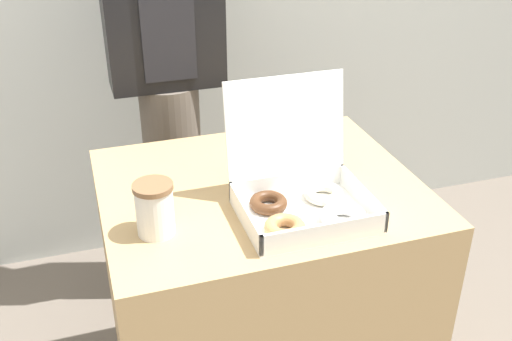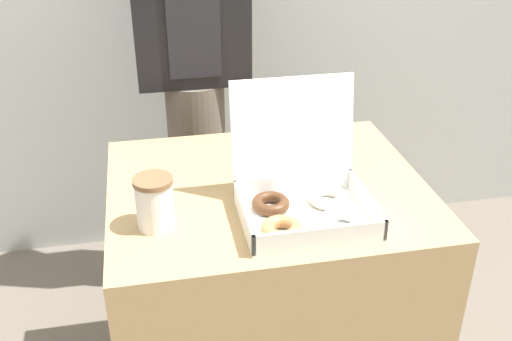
# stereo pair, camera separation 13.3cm
# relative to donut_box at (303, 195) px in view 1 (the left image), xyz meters

# --- Properties ---
(table) EXTENTS (0.81, 0.67, 0.78)m
(table) POSITION_rel_donut_box_xyz_m (-0.06, 0.16, -0.43)
(table) COLOR tan
(table) RESTS_ON ground_plane
(donut_box) EXTENTS (0.30, 0.29, 0.30)m
(donut_box) POSITION_rel_donut_box_xyz_m (0.00, 0.00, 0.00)
(donut_box) COLOR white
(donut_box) RESTS_ON table
(coffee_cup) EXTENTS (0.09, 0.09, 0.13)m
(coffee_cup) POSITION_rel_donut_box_xyz_m (-0.35, 0.02, 0.02)
(coffee_cup) COLOR white
(coffee_cup) RESTS_ON table
(person_customer) EXTENTS (0.37, 0.22, 1.62)m
(person_customer) POSITION_rel_donut_box_xyz_m (-0.18, 0.79, 0.09)
(person_customer) COLOR #665B51
(person_customer) RESTS_ON ground_plane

